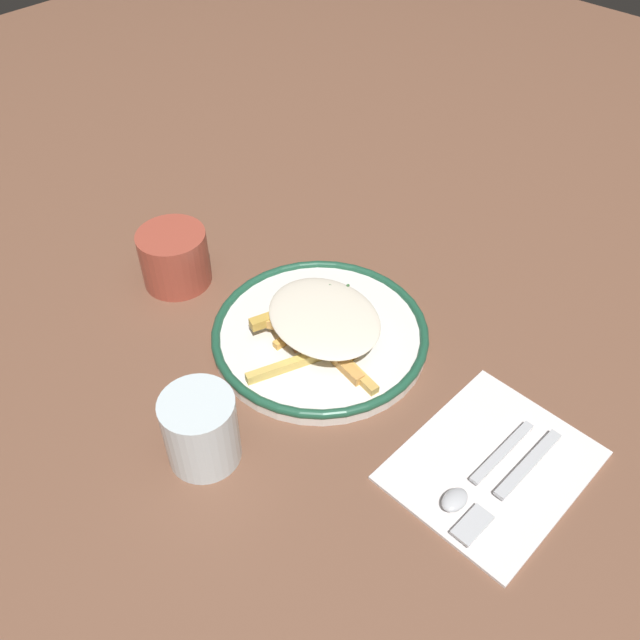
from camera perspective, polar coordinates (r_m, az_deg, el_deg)
name	(u,v)px	position (r m, az deg, el deg)	size (l,w,h in m)	color
ground_plane	(320,341)	(0.86, 0.00, -1.73)	(2.60, 2.60, 0.00)	brown
plate	(320,334)	(0.85, 0.00, -1.19)	(0.27, 0.27, 0.02)	white
fries_heap	(321,324)	(0.83, 0.11, -0.33)	(0.20, 0.19, 0.04)	#CF8344
napkin	(493,464)	(0.76, 14.21, -11.59)	(0.17, 0.21, 0.01)	white
fork	(510,484)	(0.75, 15.57, -13.04)	(0.02, 0.18, 0.01)	silver
spoon	(474,480)	(0.74, 12.74, -12.91)	(0.02, 0.15, 0.01)	silver
water_glass	(201,429)	(0.73, -9.91, -8.98)	(0.08, 0.08, 0.09)	silver
coffee_mug	(174,257)	(0.94, -12.09, 5.14)	(0.12, 0.09, 0.08)	#A84634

